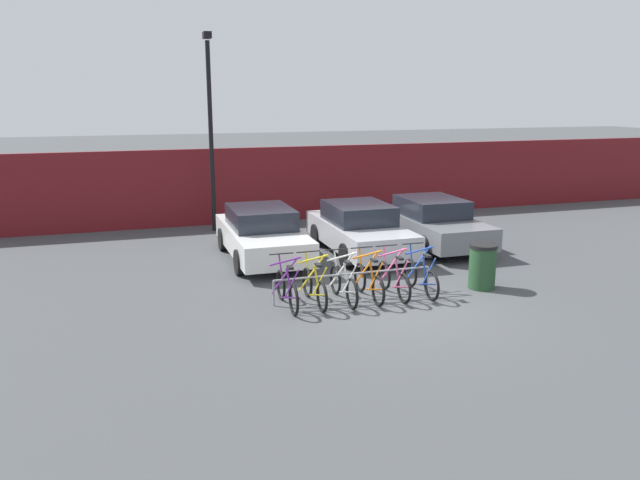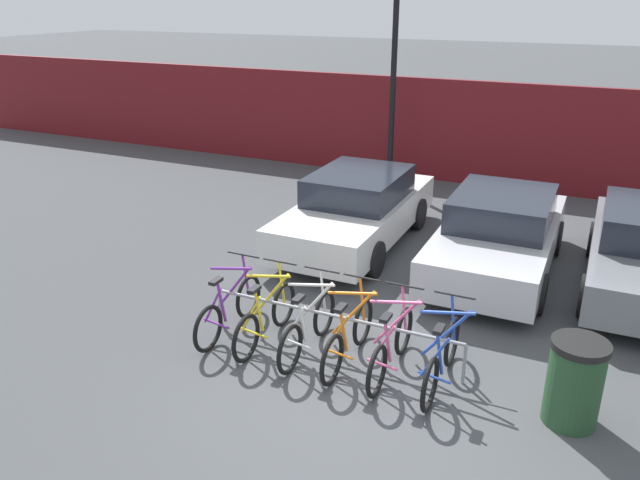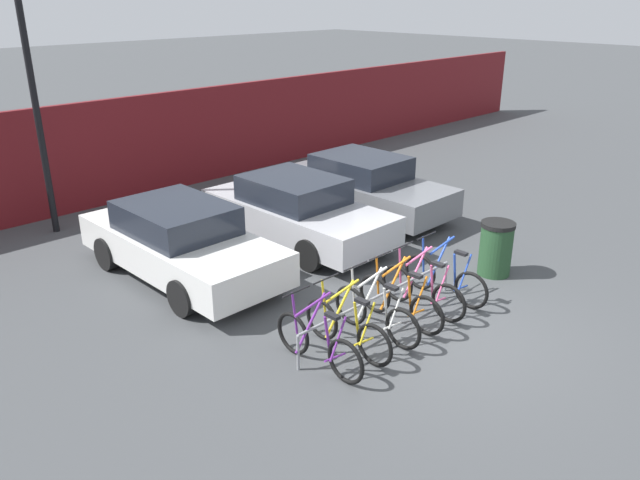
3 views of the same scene
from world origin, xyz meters
name	(u,v)px [view 2 (image 2 of 3)]	position (x,y,z in m)	size (l,w,h in m)	color
ground_plane	(357,389)	(0.00, 0.00, 0.00)	(120.00, 120.00, 0.00)	#424447
hoarding_wall	(502,136)	(0.00, 9.50, 1.28)	(36.00, 0.16, 2.57)	maroon
bike_rack	(332,320)	(-0.63, 0.68, 0.49)	(3.61, 0.04, 0.57)	gray
bicycle_purple	(229,309)	(-2.16, 0.53, 0.38)	(0.68, 1.71, 1.05)	black
bicycle_yellow	(266,317)	(-1.57, 0.53, 0.38)	(0.68, 1.71, 1.05)	black
bicycle_white	(308,327)	(-0.92, 0.53, 0.38)	(0.68, 1.71, 1.05)	black
bicycle_orange	(348,337)	(-0.34, 0.53, 0.38)	(0.68, 1.71, 1.05)	black
bicycle_pink	(391,347)	(0.25, 0.53, 0.38)	(0.68, 1.71, 1.05)	black
bicycle_blue	(442,359)	(0.90, 0.53, 0.38)	(0.68, 1.71, 1.05)	black
car_white	(357,209)	(-1.81, 4.51, 0.69)	(1.91, 4.47, 1.40)	silver
car_silver	(499,234)	(0.90, 4.29, 0.69)	(1.91, 4.33, 1.40)	#B7B7BC
lamp_post	(395,43)	(-2.51, 8.50, 3.44)	(0.24, 0.44, 6.17)	black
trash_bin	(574,382)	(2.41, 0.45, 0.52)	(0.63, 0.63, 1.03)	#234728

